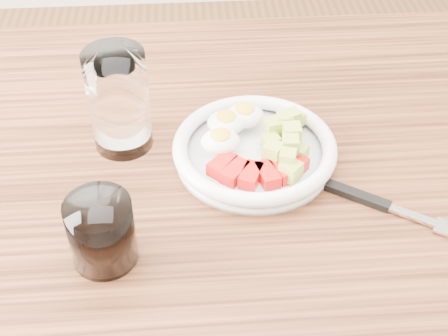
{
  "coord_description": "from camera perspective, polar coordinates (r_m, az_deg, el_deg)",
  "views": [
    {
      "loc": [
        -0.05,
        -0.59,
        1.35
      ],
      "look_at": [
        -0.01,
        0.01,
        0.8
      ],
      "focal_mm": 50.0,
      "sensor_mm": 36.0,
      "label": 1
    }
  ],
  "objects": [
    {
      "name": "dining_table",
      "position": [
        0.9,
        0.69,
        -6.58
      ],
      "size": [
        1.5,
        0.9,
        0.77
      ],
      "color": "brown",
      "rests_on": "ground"
    },
    {
      "name": "bowl",
      "position": [
        0.86,
        2.76,
        1.88
      ],
      "size": [
        0.23,
        0.23,
        0.06
      ],
      "color": "white",
      "rests_on": "dining_table"
    },
    {
      "name": "fork",
      "position": [
        0.82,
        13.4,
        -2.96
      ],
      "size": [
        0.2,
        0.14,
        0.01
      ],
      "color": "black",
      "rests_on": "dining_table"
    },
    {
      "name": "water_glass",
      "position": [
        0.86,
        -9.6,
        6.08
      ],
      "size": [
        0.08,
        0.08,
        0.15
      ],
      "primitive_type": "cylinder",
      "color": "white",
      "rests_on": "dining_table"
    },
    {
      "name": "coffee_glass",
      "position": [
        0.73,
        -11.12,
        -5.78
      ],
      "size": [
        0.08,
        0.08,
        0.09
      ],
      "color": "white",
      "rests_on": "dining_table"
    }
  ]
}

